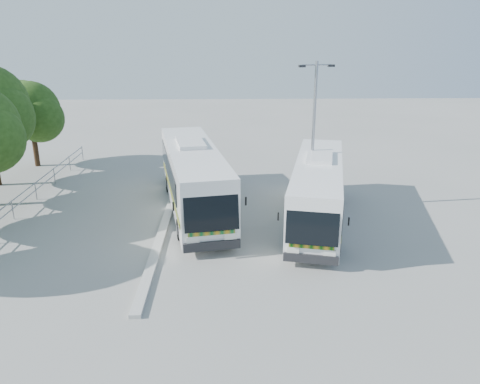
{
  "coord_description": "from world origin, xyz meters",
  "views": [
    {
      "loc": [
        0.75,
        -19.22,
        8.77
      ],
      "look_at": [
        1.34,
        1.03,
        1.99
      ],
      "focal_mm": 35.0,
      "sensor_mm": 36.0,
      "label": 1
    }
  ],
  "objects_px": {
    "tree_far_e": "(31,111)",
    "coach_adjacent": "(318,189)",
    "coach_main": "(193,177)",
    "lamppost": "(313,130)"
  },
  "relations": [
    {
      "from": "coach_main",
      "to": "tree_far_e",
      "type": "bearing_deg",
      "value": 131.11
    },
    {
      "from": "coach_main",
      "to": "coach_adjacent",
      "type": "height_order",
      "value": "coach_main"
    },
    {
      "from": "tree_far_e",
      "to": "coach_main",
      "type": "height_order",
      "value": "tree_far_e"
    },
    {
      "from": "tree_far_e",
      "to": "lamppost",
      "type": "distance_m",
      "value": 19.99
    },
    {
      "from": "coach_adjacent",
      "to": "tree_far_e",
      "type": "bearing_deg",
      "value": 161.33
    },
    {
      "from": "tree_far_e",
      "to": "lamppost",
      "type": "bearing_deg",
      "value": -27.05
    },
    {
      "from": "tree_far_e",
      "to": "coach_adjacent",
      "type": "distance_m",
      "value": 21.01
    },
    {
      "from": "tree_far_e",
      "to": "lamppost",
      "type": "height_order",
      "value": "lamppost"
    },
    {
      "from": "coach_adjacent",
      "to": "lamppost",
      "type": "xyz_separation_m",
      "value": [
        -0.0,
        1.83,
        2.57
      ]
    },
    {
      "from": "coach_main",
      "to": "lamppost",
      "type": "xyz_separation_m",
      "value": [
        6.17,
        0.03,
        2.39
      ]
    }
  ]
}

